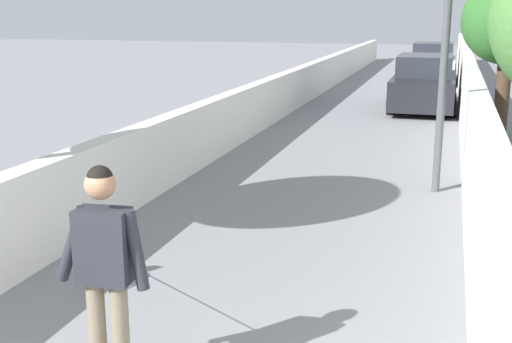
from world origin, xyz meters
TOP-DOWN VIEW (x-y plane):
  - ground_plane at (14.00, 0.00)m, footprint 80.00×80.00m
  - wall_left at (12.00, 2.38)m, footprint 48.00×0.30m
  - fence_right at (12.00, -2.38)m, footprint 48.00×0.30m
  - tree_right_mid at (13.00, -3.08)m, footprint 2.02×2.02m
  - lamp_post at (7.85, -1.83)m, footprint 0.36×0.36m
  - person_skateboarder at (1.42, 0.32)m, footprint 0.26×0.71m
  - dog at (3.10, 1.38)m, footprint 1.97×1.19m
  - car_near at (16.86, -1.23)m, footprint 4.34×1.80m
  - car_far at (24.60, -1.23)m, footprint 4.24×1.80m

SIDE VIEW (x-z plane):
  - ground_plane at x=14.00m, z-range 0.00..0.00m
  - dog at x=3.10m, z-range -0.25..0.80m
  - wall_left at x=12.00m, z-range 0.00..1.12m
  - car_far at x=24.60m, z-range -0.05..1.49m
  - car_near at x=16.86m, z-range -0.05..1.49m
  - fence_right at x=12.00m, z-range 0.00..1.54m
  - person_skateboarder at x=1.42m, z-range 0.23..1.88m
  - tree_right_mid at x=13.00m, z-range 0.76..4.31m
  - lamp_post at x=7.85m, z-range 0.78..4.90m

